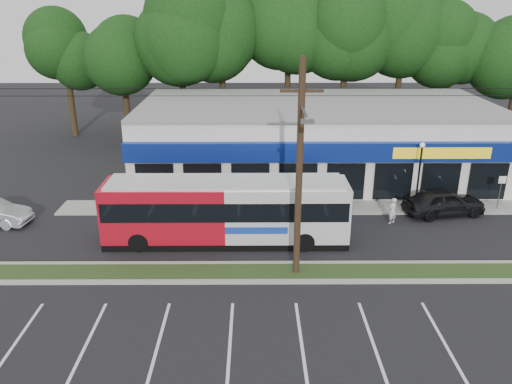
{
  "coord_description": "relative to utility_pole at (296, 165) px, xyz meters",
  "views": [
    {
      "loc": [
        1.0,
        -19.64,
        12.06
      ],
      "look_at": [
        1.13,
        5.0,
        2.6
      ],
      "focal_mm": 35.0,
      "sensor_mm": 36.0,
      "label": 1
    }
  ],
  "objects": [
    {
      "name": "metrobus",
      "position": [
        -3.28,
        3.57,
        -3.59
      ],
      "size": [
        12.79,
        2.74,
        3.43
      ],
      "rotation": [
        0.0,
        0.0,
        0.0
      ],
      "color": "#AC0D1C",
      "rests_on": "ground"
    },
    {
      "name": "sidewalk",
      "position": [
        2.17,
        8.07,
        -5.36
      ],
      "size": [
        32.0,
        2.2,
        0.1
      ],
      "primitive_type": "cube",
      "color": "#9E9E93",
      "rests_on": "ground"
    },
    {
      "name": "tree_line",
      "position": [
        1.17,
        25.07,
        3.0
      ],
      "size": [
        46.76,
        6.76,
        11.83
      ],
      "color": "black",
      "rests_on": "ground"
    },
    {
      "name": "ground",
      "position": [
        -2.83,
        -0.93,
        -5.41
      ],
      "size": [
        120.0,
        120.0,
        0.0
      ],
      "primitive_type": "plane",
      "color": "black",
      "rests_on": "ground"
    },
    {
      "name": "grass_strip",
      "position": [
        -2.83,
        0.07,
        -5.35
      ],
      "size": [
        40.0,
        1.6,
        0.12
      ],
      "primitive_type": "cube",
      "color": "#213616",
      "rests_on": "ground"
    },
    {
      "name": "car_dark",
      "position": [
        9.58,
        7.01,
        -4.59
      ],
      "size": [
        5.1,
        2.79,
        1.65
      ],
      "primitive_type": "imported",
      "rotation": [
        0.0,
        0.0,
        1.75
      ],
      "color": "black",
      "rests_on": "ground"
    },
    {
      "name": "pedestrian_b",
      "position": [
        2.57,
        7.57,
        -4.57
      ],
      "size": [
        0.82,
        0.64,
        1.68
      ],
      "primitive_type": "imported",
      "rotation": [
        0.0,
        0.0,
        3.14
      ],
      "color": "#C1B1AE",
      "rests_on": "ground"
    },
    {
      "name": "pedestrian_a",
      "position": [
        6.17,
        5.77,
        -4.64
      ],
      "size": [
        0.68,
        0.64,
        1.56
      ],
      "primitive_type": "imported",
      "rotation": [
        0.0,
        0.0,
        3.8
      ],
      "color": "silver",
      "rests_on": "ground"
    },
    {
      "name": "sign_post",
      "position": [
        13.17,
        7.65,
        -3.86
      ],
      "size": [
        0.45,
        0.1,
        2.23
      ],
      "color": "#59595E",
      "rests_on": "ground"
    },
    {
      "name": "lamp_post",
      "position": [
        8.17,
        7.87,
        -2.74
      ],
      "size": [
        0.3,
        0.3,
        4.25
      ],
      "color": "black",
      "rests_on": "ground"
    },
    {
      "name": "utility_pole",
      "position": [
        0.0,
        0.0,
        0.0
      ],
      "size": [
        50.0,
        2.77,
        10.0
      ],
      "color": "black",
      "rests_on": "ground"
    },
    {
      "name": "curb_north",
      "position": [
        -2.83,
        0.92,
        -5.34
      ],
      "size": [
        40.0,
        0.25,
        0.14
      ],
      "primitive_type": "cube",
      "color": "#9E9E93",
      "rests_on": "ground"
    },
    {
      "name": "strip_mall",
      "position": [
        2.67,
        14.99,
        -2.76
      ],
      "size": [
        25.0,
        12.55,
        5.3
      ],
      "color": "silver",
      "rests_on": "ground"
    },
    {
      "name": "curb_south",
      "position": [
        -2.83,
        -0.78,
        -5.34
      ],
      "size": [
        40.0,
        0.25,
        0.14
      ],
      "primitive_type": "cube",
      "color": "#9E9E93",
      "rests_on": "ground"
    }
  ]
}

